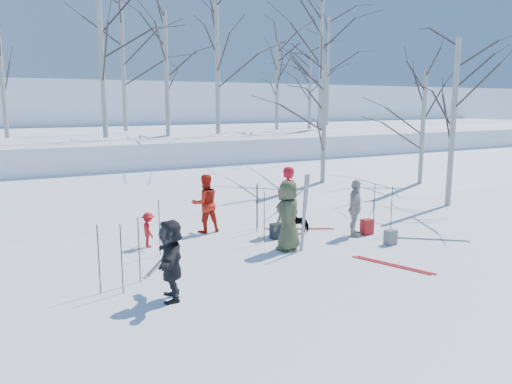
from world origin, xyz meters
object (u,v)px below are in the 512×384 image
skier_cream_east (355,208)px  backpack_red (367,227)px  skier_redor_behind (205,203)px  skier_grey_west (171,260)px  dog (300,222)px  skier_olive_center (288,216)px  backpack_dark (277,231)px  skier_red_north (287,200)px  skier_red_seated (148,230)px  backpack_grey (391,237)px

skier_cream_east → backpack_red: size_ratio=3.67×
skier_redor_behind → skier_grey_west: (-2.48, -4.17, -0.06)m
skier_cream_east → dog: size_ratio=2.38×
skier_cream_east → skier_olive_center: bearing=144.7°
skier_grey_west → backpack_dark: (3.88, 2.63, -0.55)m
skier_redor_behind → backpack_dark: skier_redor_behind is taller
backpack_red → backpack_dark: size_ratio=1.05×
skier_grey_west → skier_olive_center: bearing=132.9°
skier_redor_behind → skier_olive_center: bearing=115.5°
skier_olive_center → skier_red_north: 1.68m
skier_redor_behind → skier_cream_east: bearing=147.5°
skier_red_seated → skier_grey_west: size_ratio=0.59×
dog → backpack_grey: size_ratio=1.70×
dog → skier_red_seated: bearing=-31.4°
skier_olive_center → skier_red_seated: size_ratio=1.94×
skier_redor_behind → skier_grey_west: skier_redor_behind is taller
dog → backpack_dark: size_ratio=1.62×
skier_olive_center → skier_red_seated: (-2.91, 1.89, -0.42)m
skier_olive_center → backpack_red: size_ratio=4.09×
backpack_red → backpack_dark: bearing=160.2°
dog → skier_red_north: bearing=-36.1°
skier_olive_center → skier_redor_behind: skier_olive_center is taller
skier_redor_behind → skier_red_seated: (-1.83, -0.68, -0.37)m
skier_red_north → skier_red_seated: (-3.78, 0.46, -0.48)m
skier_olive_center → skier_cream_east: (2.27, 0.20, -0.09)m
skier_olive_center → skier_red_north: bearing=-143.8°
backpack_grey → backpack_dark: (-2.21, 1.92, 0.01)m
skier_red_north → skier_cream_east: 1.86m
dog → backpack_red: bearing=116.6°
backpack_grey → skier_olive_center: bearing=160.7°
backpack_grey → skier_cream_east: bearing=103.7°
skier_cream_east → skier_grey_west: size_ratio=1.03×
backpack_red → backpack_grey: backpack_red is taller
skier_cream_east → backpack_grey: (0.26, -1.09, -0.58)m
skier_olive_center → backpack_dark: skier_olive_center is taller
skier_olive_center → backpack_grey: size_ratio=4.52×
skier_cream_east → backpack_dark: bearing=116.5°
skier_red_seated → dog: (4.18, -0.55, -0.17)m
skier_red_seated → backpack_grey: skier_red_seated is taller
skier_olive_center → skier_redor_behind: bearing=-89.7°
skier_olive_center → backpack_grey: 2.76m
skier_olive_center → skier_grey_west: bearing=1.8°
skier_cream_east → backpack_dark: skier_cream_east is taller
skier_cream_east → skier_red_north: bearing=98.2°
skier_red_north → skier_cream_east: bearing=122.4°
skier_red_north → skier_grey_west: size_ratio=1.23×
skier_red_north → backpack_dark: size_ratio=4.62×
skier_olive_center → dog: (1.27, 1.35, -0.59)m
dog → skier_olive_center: bearing=22.6°
skier_redor_behind → skier_cream_east: (3.34, -2.37, -0.04)m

